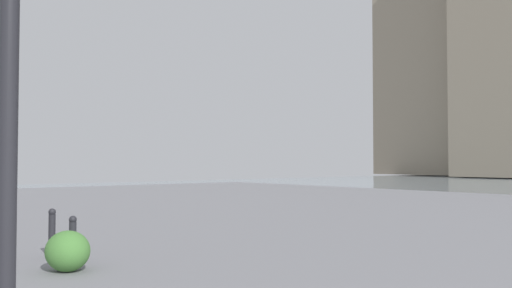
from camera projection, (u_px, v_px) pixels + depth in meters
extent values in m
cube|color=gray|center=(435.00, 69.00, 76.92)|extent=(13.34, 11.02, 29.70)
cylinder|color=#232328|center=(8.00, 104.00, 4.08)|extent=(0.14, 0.14, 4.28)
cylinder|color=#232328|center=(73.00, 243.00, 9.18)|extent=(0.12, 0.12, 0.69)
sphere|color=#232328|center=(73.00, 220.00, 9.19)|extent=(0.13, 0.13, 0.13)
cylinder|color=#232328|center=(52.00, 236.00, 9.76)|extent=(0.12, 0.12, 0.77)
sphere|color=#232328|center=(52.00, 212.00, 9.77)|extent=(0.13, 0.13, 0.13)
ellipsoid|color=#477F38|center=(68.00, 251.00, 8.50)|extent=(0.75, 0.67, 0.63)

